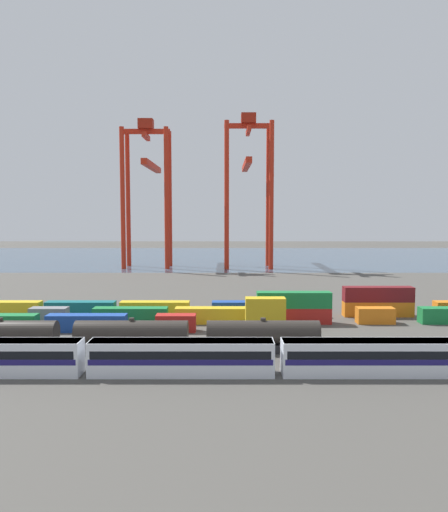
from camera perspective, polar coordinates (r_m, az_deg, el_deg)
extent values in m
plane|color=#4C4944|center=(115.38, 0.30, -4.10)|extent=(420.00, 420.00, 0.00)
cube|color=#384C60|center=(206.76, 0.19, -0.13)|extent=(400.00, 110.00, 0.01)
cube|color=silver|center=(56.98, -4.79, -11.47)|extent=(20.52, 3.10, 3.90)
cube|color=navy|center=(57.01, -4.79, -11.56)|extent=(20.11, 3.14, 0.64)
cube|color=black|center=(56.79, -4.80, -10.81)|extent=(19.70, 3.13, 0.90)
cube|color=slate|center=(56.51, -4.80, -9.75)|extent=(20.32, 2.85, 0.36)
cube|color=silver|center=(59.19, 16.76, -11.04)|extent=(20.52, 3.10, 3.90)
cube|color=navy|center=(59.21, 16.76, -11.13)|extent=(20.11, 3.14, 0.64)
cube|color=black|center=(59.01, 16.78, -10.40)|extent=(19.70, 3.13, 0.90)
cube|color=slate|center=(58.73, 16.81, -9.38)|extent=(20.32, 2.85, 0.36)
cube|color=#232326|center=(72.23, -24.01, -9.51)|extent=(14.60, 2.50, 1.10)
cylinder|color=#2D2823|center=(71.77, -24.06, -7.92)|extent=(14.60, 3.01, 3.01)
cylinder|color=#2D2823|center=(71.42, -24.11, -6.60)|extent=(0.70, 0.70, 0.36)
cube|color=#232326|center=(67.21, -10.38, -10.23)|extent=(14.60, 2.50, 1.10)
cylinder|color=#2D2823|center=(66.71, -10.41, -8.52)|extent=(14.60, 3.01, 3.01)
cylinder|color=#2D2823|center=(66.34, -10.43, -7.11)|extent=(0.70, 0.70, 0.36)
cube|color=#232326|center=(66.32, 4.52, -10.37)|extent=(14.60, 2.50, 1.10)
cylinder|color=#2D2823|center=(65.82, 4.53, -8.64)|extent=(14.60, 3.01, 3.01)
cylinder|color=#2D2823|center=(65.44, 4.54, -7.21)|extent=(0.70, 0.70, 0.36)
cube|color=#1C4299|center=(79.75, -15.31, -7.37)|extent=(12.10, 2.44, 2.60)
cube|color=#AD211C|center=(77.30, -5.43, -7.61)|extent=(6.04, 2.44, 2.60)
cube|color=gold|center=(77.20, 4.78, -7.62)|extent=(6.04, 2.44, 2.60)
cube|color=gold|center=(76.69, 4.80, -5.72)|extent=(6.04, 2.44, 2.60)
cube|color=slate|center=(87.38, -19.25, -6.40)|extent=(6.04, 2.44, 2.60)
cube|color=#197538|center=(83.94, -10.53, -6.67)|extent=(12.10, 2.44, 2.60)
cube|color=gold|center=(82.55, -1.30, -6.78)|extent=(12.10, 2.44, 2.60)
cube|color=#AD211C|center=(83.31, 8.01, -6.72)|extent=(12.10, 2.44, 2.60)
cube|color=#197538|center=(82.83, 8.03, -4.96)|extent=(12.10, 2.44, 2.60)
cube|color=orange|center=(86.18, 16.91, -6.50)|extent=(6.04, 2.44, 2.60)
cube|color=gold|center=(96.05, -23.49, -5.53)|extent=(12.10, 2.44, 2.60)
cube|color=#146066|center=(91.64, -15.96, -5.80)|extent=(12.10, 2.44, 2.60)
cube|color=gold|center=(88.95, -7.81, -5.98)|extent=(12.10, 2.44, 2.60)
cube|color=#1C4299|center=(88.13, 0.66, -6.04)|extent=(6.04, 2.44, 2.60)
cube|color=#AD211C|center=(89.22, 9.11, -5.96)|extent=(6.04, 2.44, 2.60)
cube|color=orange|center=(92.16, 17.18, -5.77)|extent=(12.10, 2.44, 2.60)
cube|color=maroon|center=(91.73, 17.22, -4.18)|extent=(12.10, 2.44, 2.60)
cylinder|color=red|center=(165.53, -11.41, 6.44)|extent=(1.50, 1.50, 45.61)
cylinder|color=red|center=(163.32, -6.49, 6.53)|extent=(1.50, 1.50, 45.61)
cylinder|color=red|center=(174.45, -10.82, 6.36)|extent=(1.50, 1.50, 45.61)
cylinder|color=red|center=(172.35, -6.15, 6.44)|extent=(1.50, 1.50, 45.61)
cube|color=red|center=(170.82, -8.82, 13.85)|extent=(15.79, 1.20, 1.60)
cube|color=red|center=(170.58, -8.82, 13.31)|extent=(1.20, 10.69, 1.60)
cube|color=red|center=(182.03, -8.16, 10.08)|extent=(2.00, 36.28, 2.00)
cube|color=maroon|center=(171.22, -8.83, 14.64)|extent=(4.80, 4.00, 3.20)
cylinder|color=red|center=(161.11, 0.37, 6.91)|extent=(1.50, 1.50, 47.43)
cylinder|color=red|center=(161.82, 5.49, 6.87)|extent=(1.50, 1.50, 47.43)
cylinder|color=red|center=(172.57, 0.35, 6.77)|extent=(1.50, 1.50, 47.43)
cylinder|color=red|center=(173.23, 5.13, 6.74)|extent=(1.50, 1.50, 47.43)
cube|color=red|center=(169.38, 2.87, 14.60)|extent=(15.92, 1.20, 1.60)
cube|color=red|center=(169.11, 2.87, 14.06)|extent=(1.20, 13.06, 1.60)
cube|color=red|center=(180.21, 2.66, 10.33)|extent=(2.00, 35.62, 2.00)
cube|color=maroon|center=(169.80, 2.87, 15.40)|extent=(4.80, 4.00, 3.20)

